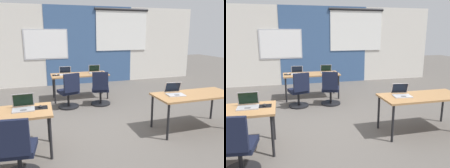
# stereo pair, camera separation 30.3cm
# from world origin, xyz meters

# --- Properties ---
(ground_plane) EXTENTS (24.00, 24.00, 0.00)m
(ground_plane) POSITION_xyz_m (0.00, 0.00, 0.00)
(ground_plane) COLOR #56514C
(back_wall_assembly) EXTENTS (10.00, 0.27, 2.80)m
(back_wall_assembly) POSITION_xyz_m (0.03, 4.20, 1.41)
(back_wall_assembly) COLOR silver
(back_wall_assembly) RESTS_ON ground
(desk_near_right) EXTENTS (1.60, 0.70, 0.72)m
(desk_near_right) POSITION_xyz_m (1.75, -0.60, 0.66)
(desk_near_right) COLOR #A37547
(desk_near_right) RESTS_ON ground
(desk_far_center) EXTENTS (1.60, 0.70, 0.72)m
(desk_far_center) POSITION_xyz_m (0.00, 2.20, 0.66)
(desk_far_center) COLOR #A37547
(desk_far_center) RESTS_ON ground
(laptop_far_right) EXTENTS (0.36, 0.34, 0.23)m
(laptop_far_right) POSITION_xyz_m (0.45, 2.25, 0.77)
(laptop_far_right) COLOR #9E9EA3
(laptop_far_right) RESTS_ON desk_far_center
(mouse_far_right) EXTENTS (0.08, 0.11, 0.03)m
(mouse_far_right) POSITION_xyz_m (0.68, 2.25, 0.74)
(mouse_far_right) COLOR black
(mouse_far_right) RESTS_ON desk_far_center
(chair_far_right) EXTENTS (0.54, 0.59, 0.92)m
(chair_far_right) POSITION_xyz_m (0.39, 1.40, 0.38)
(chair_far_right) COLOR black
(chair_far_right) RESTS_ON ground
(laptop_far_left) EXTENTS (0.35, 0.34, 0.22)m
(laptop_far_left) POSITION_xyz_m (-0.40, 2.25, 0.77)
(laptop_far_left) COLOR #B7B7BC
(laptop_far_left) RESTS_ON desk_far_center
(mousepad_far_left) EXTENTS (0.22, 0.19, 0.00)m
(mousepad_far_left) POSITION_xyz_m (-0.66, 2.21, 0.72)
(mousepad_far_left) COLOR black
(mousepad_far_left) RESTS_ON desk_far_center
(mouse_far_left) EXTENTS (0.07, 0.11, 0.03)m
(mouse_far_left) POSITION_xyz_m (-0.66, 2.21, 0.74)
(mouse_far_left) COLOR #B2B2B7
(mouse_far_left) RESTS_ON mousepad_far_left
(chair_far_left) EXTENTS (0.54, 0.60, 0.92)m
(chair_far_left) POSITION_xyz_m (-0.42, 1.42, 0.38)
(chair_far_left) COLOR black
(chair_far_left) RESTS_ON ground
(laptop_near_right_inner) EXTENTS (0.37, 0.35, 0.23)m
(laptop_near_right_inner) POSITION_xyz_m (1.36, -0.52, 0.77)
(laptop_near_right_inner) COLOR #B7B7BC
(laptop_near_right_inner) RESTS_ON desk_near_right
(laptop_near_left_inner) EXTENTS (0.34, 0.29, 0.23)m
(laptop_near_left_inner) POSITION_xyz_m (-1.38, -0.52, 0.77)
(laptop_near_left_inner) COLOR #9E9EA3
(laptop_near_left_inner) RESTS_ON desk_near_left
(mousepad_near_left_inner) EXTENTS (0.22, 0.19, 0.00)m
(mousepad_near_left_inner) POSITION_xyz_m (-1.12, -0.53, 0.72)
(mousepad_near_left_inner) COLOR black
(mousepad_near_left_inner) RESTS_ON desk_near_left
(mouse_near_left_inner) EXTENTS (0.06, 0.10, 0.03)m
(mouse_near_left_inner) POSITION_xyz_m (-1.12, -0.53, 0.74)
(mouse_near_left_inner) COLOR black
(mouse_near_left_inner) RESTS_ON mousepad_near_left_inner
(chair_near_left_inner) EXTENTS (0.52, 0.56, 0.92)m
(chair_near_left_inner) POSITION_xyz_m (-1.44, -1.30, 0.38)
(chair_near_left_inner) COLOR black
(chair_near_left_inner) RESTS_ON ground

